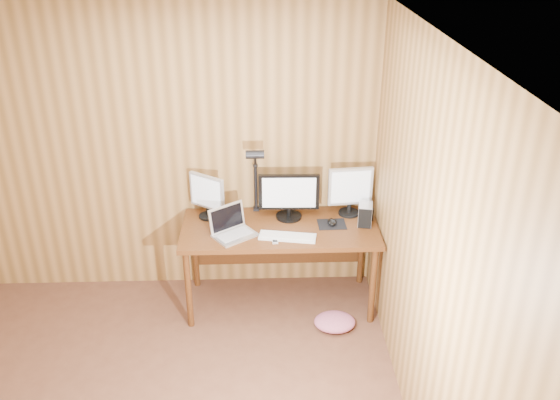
{
  "coord_description": "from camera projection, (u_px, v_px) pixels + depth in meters",
  "views": [
    {
      "loc": [
        0.78,
        -2.58,
        3.1
      ],
      "look_at": [
        0.93,
        1.58,
        1.02
      ],
      "focal_mm": 38.0,
      "sensor_mm": 36.0,
      "label": 1
    }
  ],
  "objects": [
    {
      "name": "monitor_left",
      "position": [
        207.0,
        195.0,
        4.88
      ],
      "size": [
        0.29,
        0.22,
        0.38
      ],
      "rotation": [
        0.0,
        0.0,
        -0.61
      ],
      "color": "black",
      "rests_on": "desk"
    },
    {
      "name": "fabric_pile",
      "position": [
        335.0,
        322.0,
        4.83
      ],
      "size": [
        0.36,
        0.31,
        0.11
      ],
      "primitive_type": null,
      "rotation": [
        0.0,
        0.0,
        0.09
      ],
      "color": "#BA5A78",
      "rests_on": "floor"
    },
    {
      "name": "hard_drive",
      "position": [
        365.0,
        214.0,
        4.83
      ],
      "size": [
        0.14,
        0.18,
        0.18
      ],
      "rotation": [
        0.0,
        0.0,
        -0.2
      ],
      "color": "silver",
      "rests_on": "desk"
    },
    {
      "name": "room_shell",
      "position": [
        114.0,
        298.0,
        3.11
      ],
      "size": [
        4.0,
        4.0,
        4.0
      ],
      "color": "brown",
      "rests_on": "ground"
    },
    {
      "name": "monitor_center",
      "position": [
        289.0,
        196.0,
        4.88
      ],
      "size": [
        0.5,
        0.22,
        0.39
      ],
      "rotation": [
        0.0,
        0.0,
        -0.02
      ],
      "color": "black",
      "rests_on": "desk"
    },
    {
      "name": "phone",
      "position": [
        275.0,
        241.0,
        4.62
      ],
      "size": [
        0.05,
        0.09,
        0.01
      ],
      "rotation": [
        0.0,
        0.0,
        0.03
      ],
      "color": "silver",
      "rests_on": "desk"
    },
    {
      "name": "laptop",
      "position": [
        231.0,
        228.0,
        4.69
      ],
      "size": [
        0.4,
        0.38,
        0.23
      ],
      "rotation": [
        0.0,
        0.0,
        0.63
      ],
      "color": "silver",
      "rests_on": "desk"
    },
    {
      "name": "speaker",
      "position": [
        371.0,
        214.0,
        4.9
      ],
      "size": [
        0.05,
        0.05,
        0.11
      ],
      "primitive_type": "cylinder",
      "color": "black",
      "rests_on": "desk"
    },
    {
      "name": "keyboard",
      "position": [
        287.0,
        237.0,
        4.66
      ],
      "size": [
        0.47,
        0.21,
        0.02
      ],
      "rotation": [
        0.0,
        0.0,
        -0.18
      ],
      "color": "silver",
      "rests_on": "desk"
    },
    {
      "name": "monitor_right",
      "position": [
        350.0,
        190.0,
        4.93
      ],
      "size": [
        0.37,
        0.18,
        0.42
      ],
      "rotation": [
        0.0,
        0.0,
        0.1
      ],
      "color": "black",
      "rests_on": "desk"
    },
    {
      "name": "desk_lamp",
      "position": [
        255.0,
        171.0,
        4.84
      ],
      "size": [
        0.15,
        0.21,
        0.65
      ],
      "rotation": [
        0.0,
        0.0,
        -0.11
      ],
      "color": "black",
      "rests_on": "desk"
    },
    {
      "name": "mousepad",
      "position": [
        332.0,
        224.0,
        4.86
      ],
      "size": [
        0.23,
        0.19,
        0.0
      ],
      "primitive_type": "cube",
      "rotation": [
        0.0,
        0.0,
        0.03
      ],
      "color": "black",
      "rests_on": "desk"
    },
    {
      "name": "desk",
      "position": [
        279.0,
        235.0,
        4.94
      ],
      "size": [
        1.6,
        0.7,
        0.75
      ],
      "color": "#4E2810",
      "rests_on": "floor"
    },
    {
      "name": "mouse",
      "position": [
        332.0,
        222.0,
        4.85
      ],
      "size": [
        0.08,
        0.12,
        0.04
      ],
      "primitive_type": "ellipsoid",
      "rotation": [
        0.0,
        0.0,
        -0.09
      ],
      "color": "black",
      "rests_on": "mousepad"
    }
  ]
}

